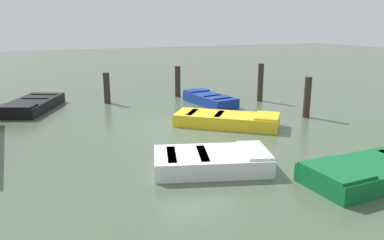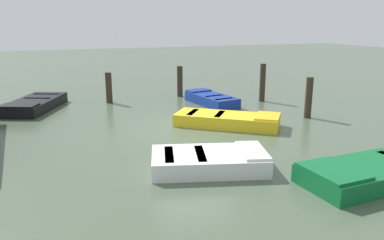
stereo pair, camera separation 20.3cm
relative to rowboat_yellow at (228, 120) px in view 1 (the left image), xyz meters
name	(u,v)px [view 1 (the left image)]	position (x,y,z in m)	size (l,w,h in m)	color
ground_plane	(192,131)	(-0.05, 1.31, -0.22)	(80.00, 80.00, 0.00)	#475642
rowboat_yellow	(228,120)	(0.00, 0.00, 0.00)	(3.12, 3.42, 0.46)	gold
rowboat_white	(212,160)	(-3.25, 2.19, 0.00)	(2.21, 2.98, 0.46)	silver
rowboat_blue	(209,99)	(3.38, -0.98, 0.00)	(2.80, 1.42, 0.46)	navy
rowboat_black	(32,105)	(5.16, 5.90, 0.00)	(3.58, 2.68, 0.46)	black
mooring_piling_mid_right	(307,97)	(-0.07, -3.21, 0.52)	(0.25, 0.25, 1.47)	#33281E
mooring_piling_far_left	(178,81)	(5.49, -0.38, 0.49)	(0.26, 0.26, 1.41)	#33281E
mooring_piling_center	(107,88)	(5.31, 2.92, 0.44)	(0.27, 0.27, 1.30)	#33281E
mooring_piling_near_right	(260,82)	(3.09, -3.29, 0.60)	(0.25, 0.25, 1.64)	#33281E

